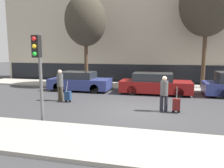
# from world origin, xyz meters

# --- Properties ---
(ground_plane) EXTENTS (80.00, 80.00, 0.00)m
(ground_plane) POSITION_xyz_m (0.00, 0.00, 0.00)
(ground_plane) COLOR #38383A
(sidewalk_near) EXTENTS (28.00, 2.50, 0.12)m
(sidewalk_near) POSITION_xyz_m (0.00, -3.75, 0.06)
(sidewalk_near) COLOR #A39E93
(sidewalk_near) RESTS_ON ground_plane
(sidewalk_far) EXTENTS (28.00, 3.00, 0.12)m
(sidewalk_far) POSITION_xyz_m (0.00, 7.00, 0.06)
(sidewalk_far) COLOR #A39E93
(sidewalk_far) RESTS_ON ground_plane
(building_facade) EXTENTS (28.00, 2.60, 9.72)m
(building_facade) POSITION_xyz_m (0.00, 10.47, 4.84)
(building_facade) COLOR #B7AD99
(building_facade) RESTS_ON ground_plane
(parked_car_0) EXTENTS (4.20, 1.77, 1.32)m
(parked_car_0) POSITION_xyz_m (-4.61, 4.47, 0.63)
(parked_car_0) COLOR navy
(parked_car_0) RESTS_ON ground_plane
(parked_car_1) EXTENTS (4.47, 1.81, 1.34)m
(parked_car_1) POSITION_xyz_m (0.53, 4.51, 0.64)
(parked_car_1) COLOR maroon
(parked_car_1) RESTS_ON ground_plane
(pedestrian_left) EXTENTS (0.34, 0.34, 1.72)m
(pedestrian_left) POSITION_xyz_m (-4.39, 1.18, 0.98)
(pedestrian_left) COLOR #4C4233
(pedestrian_left) RESTS_ON ground_plane
(trolley_left) EXTENTS (0.34, 0.29, 1.14)m
(trolley_left) POSITION_xyz_m (-3.87, 1.00, 0.35)
(trolley_left) COLOR navy
(trolley_left) RESTS_ON ground_plane
(pedestrian_right) EXTENTS (0.35, 0.34, 1.61)m
(pedestrian_right) POSITION_xyz_m (1.13, 0.32, 0.91)
(pedestrian_right) COLOR #23232D
(pedestrian_right) RESTS_ON ground_plane
(trolley_right) EXTENTS (0.34, 0.29, 1.18)m
(trolley_right) POSITION_xyz_m (1.67, 0.23, 0.38)
(trolley_right) COLOR maroon
(trolley_right) RESTS_ON ground_plane
(traffic_light) EXTENTS (0.28, 0.47, 3.27)m
(traffic_light) POSITION_xyz_m (-3.41, -2.37, 2.35)
(traffic_light) COLOR #515154
(traffic_light) RESTS_ON ground_plane
(bare_tree_near_crossing) EXTENTS (3.77, 3.77, 8.21)m
(bare_tree_near_crossing) POSITION_xyz_m (3.79, 7.20, 6.01)
(bare_tree_near_crossing) COLOR #4C3826
(bare_tree_near_crossing) RESTS_ON sidewalk_far
(bare_tree_down_street) EXTENTS (3.11, 3.11, 6.78)m
(bare_tree_down_street) POSITION_xyz_m (-4.78, 6.31, 4.97)
(bare_tree_down_street) COLOR #4C3826
(bare_tree_down_street) RESTS_ON sidewalk_far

